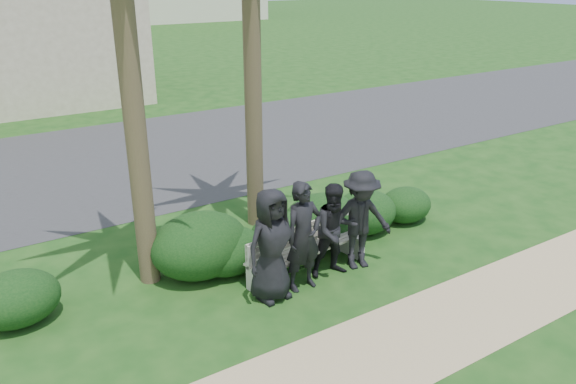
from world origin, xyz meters
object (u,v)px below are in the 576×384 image
at_px(park_bench, 307,253).
at_px(man_d, 360,220).
at_px(man_b, 304,237).
at_px(man_c, 335,230).
at_px(man_a, 272,245).

xyz_separation_m(park_bench, man_d, (0.84, -0.31, 0.51)).
xyz_separation_m(man_b, man_c, (0.66, 0.07, -0.10)).
xyz_separation_m(park_bench, man_c, (0.34, -0.29, 0.44)).
xyz_separation_m(man_a, man_c, (1.22, 0.05, -0.09)).
xyz_separation_m(park_bench, man_b, (-0.33, -0.36, 0.54)).
xyz_separation_m(man_b, man_d, (1.16, 0.05, -0.03)).
bearing_deg(man_c, man_b, -163.04).
relative_size(man_b, man_d, 1.04).
bearing_deg(man_d, park_bench, 172.87).
height_order(man_a, man_b, man_b).
distance_m(park_bench, man_c, 0.63).
distance_m(park_bench, man_b, 0.73).
distance_m(man_a, man_d, 1.72).
bearing_deg(man_d, man_b, -164.42).
bearing_deg(man_b, park_bench, 45.10).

